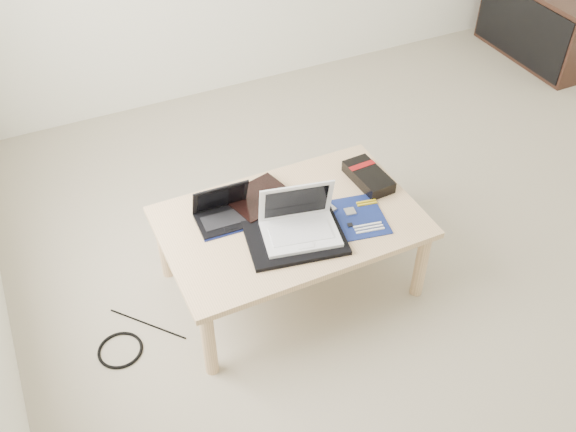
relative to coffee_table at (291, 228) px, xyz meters
name	(u,v)px	position (x,y,z in m)	size (l,w,h in m)	color
ground	(452,261)	(0.77, -0.21, -0.35)	(4.00, 4.00, 0.00)	#B0A38F
coffee_table	(291,228)	(0.00, 0.00, 0.00)	(1.10, 0.70, 0.40)	#DFB586
media_cabinet	(543,23)	(2.54, 1.24, -0.10)	(0.41, 0.90, 0.50)	#361F16
book	(260,199)	(-0.07, 0.17, 0.06)	(0.31, 0.28, 0.03)	black
netbook	(224,213)	(-0.25, 0.12, 0.08)	(0.25, 0.19, 0.17)	black
tablet	(290,222)	(-0.01, -0.02, 0.06)	(0.30, 0.26, 0.01)	black
remote	(319,200)	(0.16, 0.06, 0.06)	(0.08, 0.20, 0.02)	#A9A9AE
neoprene_sleeve	(295,238)	(-0.04, -0.12, 0.06)	(0.40, 0.29, 0.02)	black
white_laptop	(299,223)	(-0.01, -0.10, 0.11)	(0.35, 0.28, 0.22)	silver
motherboard	(359,217)	(0.27, -0.11, 0.05)	(0.26, 0.30, 0.01)	#0D1D53
gpu_box	(368,177)	(0.43, 0.08, 0.08)	(0.14, 0.26, 0.06)	black
cable_coil	(257,226)	(-0.15, 0.02, 0.05)	(0.10, 0.10, 0.01)	black
floor_cable_coil	(120,350)	(-0.82, -0.04, -0.34)	(0.19, 0.19, 0.01)	black
floor_cable_trail	(148,324)	(-0.68, 0.04, -0.35)	(0.01, 0.01, 0.39)	black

